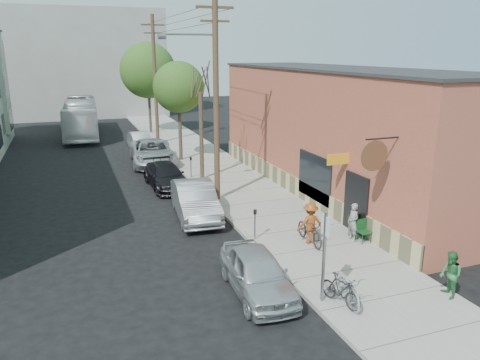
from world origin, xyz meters
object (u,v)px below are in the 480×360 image
object	(u,v)px
tree_leafy_far	(148,70)
bus	(81,118)
cyclist	(310,223)
car_1	(195,200)
patron_green	(451,275)
car_2	(166,176)
car_3	(152,152)
car_4	(140,141)
parking_meter_near	(255,219)
patio_chair_b	(364,232)
sign_post	(324,249)
patron_grey	(353,222)
utility_pole_near	(215,94)
tree_leafy_mid	(179,87)
parked_bike_a	(341,290)
tree_bare	(201,136)
parking_meter_far	(191,164)
parked_bike_b	(348,286)
patio_chair_a	(356,226)
car_0	(257,273)

from	to	relation	value
tree_leafy_far	bus	xyz separation A→B (m)	(-6.01, 1.13, -4.09)
cyclist	car_1	world-z (taller)	cyclist
patron_green	car_2	distance (m)	16.26
car_3	car_4	bearing A→B (deg)	94.57
parking_meter_near	patio_chair_b	world-z (taller)	parking_meter_near
sign_post	patron_grey	size ratio (longest dim) A/B	1.84
utility_pole_near	tree_leafy_mid	bearing A→B (deg)	87.51
utility_pole_near	cyclist	distance (m)	8.19
patron_green	car_4	xyz separation A→B (m)	(-5.29, 26.52, -0.23)
car_4	parking_meter_near	bearing A→B (deg)	-89.20
patio_chair_b	parked_bike_a	bearing A→B (deg)	-134.87
car_2	bus	xyz separation A→B (m)	(-3.73, 19.15, 0.97)
car_1	car_4	bearing A→B (deg)	95.40
tree_bare	bus	bearing A→B (deg)	107.97
car_2	tree_bare	bearing A→B (deg)	13.25
car_1	car_2	size ratio (longest dim) A/B	1.06
cyclist	car_2	distance (m)	10.72
parking_meter_far	bus	distance (m)	18.88
parked_bike_b	cyclist	bearing A→B (deg)	87.75
patron_green	parked_bike_a	world-z (taller)	patron_green
car_1	car_2	distance (m)	5.29
parking_meter_far	tree_leafy_mid	size ratio (longest dim) A/B	0.19
parking_meter_near	parking_meter_far	bearing A→B (deg)	90.00
parking_meter_near	tree_leafy_far	world-z (taller)	tree_leafy_far
parking_meter_near	car_2	distance (m)	9.16
patio_chair_a	car_4	xyz separation A→B (m)	(-5.38, 21.41, 0.06)
tree_leafy_mid	car_3	world-z (taller)	tree_leafy_mid
utility_pole_near	patron_green	size ratio (longest dim) A/B	6.81
parked_bike_b	car_2	distance (m)	14.65
car_0	car_2	distance (m)	12.76
parking_meter_far	bus	xyz separation A→B (m)	(-5.46, 18.06, 0.66)
patio_chair_b	parked_bike_b	xyz separation A→B (m)	(-3.11, -3.67, 0.05)
tree_leafy_mid	tree_leafy_far	distance (m)	12.04
patio_chair_a	patio_chair_b	bearing A→B (deg)	-82.22
patron_green	cyclist	distance (m)	5.54
parking_meter_near	car_0	size ratio (longest dim) A/B	0.30
patio_chair_a	bus	world-z (taller)	bus
patio_chair_a	patron_green	xyz separation A→B (m)	(-0.09, -5.11, 0.29)
car_0	parked_bike_a	bearing A→B (deg)	-38.88
patron_grey	parked_bike_b	bearing A→B (deg)	-35.19
bus	tree_leafy_mid	bearing A→B (deg)	-62.54
car_2	car_3	distance (m)	5.80
utility_pole_near	patron_grey	world-z (taller)	utility_pole_near
patron_grey	patron_green	xyz separation A→B (m)	(0.24, -4.86, -0.03)
tree_bare	tree_leafy_mid	bearing A→B (deg)	90.00
patio_chair_a	car_3	bearing A→B (deg)	119.11
parking_meter_far	bus	size ratio (longest dim) A/B	0.11
tree_bare	sign_post	bearing A→B (deg)	-91.75
car_3	bus	size ratio (longest dim) A/B	0.51
tree_leafy_far	car_1	bearing A→B (deg)	-94.91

